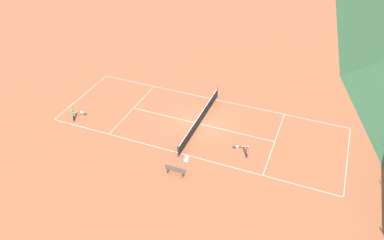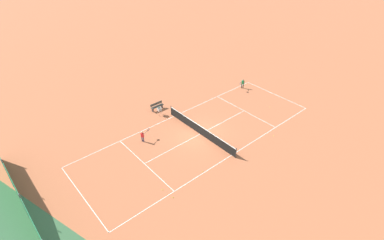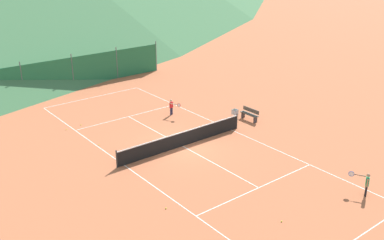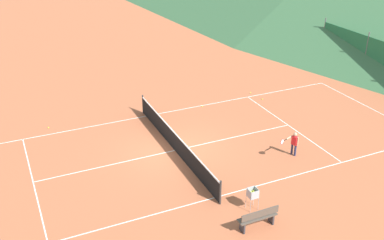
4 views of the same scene
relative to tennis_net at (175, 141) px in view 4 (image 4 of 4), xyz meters
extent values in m
plane|color=#B7603D|center=(0.00, 0.00, -0.50)|extent=(600.00, 600.00, 0.00)
cube|color=white|center=(0.00, 11.90, -0.50)|extent=(8.25, 0.05, 0.01)
cube|color=white|center=(-4.10, 0.00, -0.50)|extent=(0.05, 23.85, 0.01)
cube|color=white|center=(4.10, 0.00, -0.50)|extent=(0.05, 23.85, 0.01)
cube|color=white|center=(0.00, 6.40, -0.50)|extent=(8.20, 0.05, 0.01)
cube|color=white|center=(0.00, -6.40, -0.50)|extent=(8.20, 0.05, 0.01)
cube|color=white|center=(0.00, 0.00, -0.50)|extent=(0.05, 12.80, 0.01)
cylinder|color=#2D2D2D|center=(-4.55, 0.00, 0.03)|extent=(0.08, 0.08, 1.06)
cylinder|color=#2D2D2D|center=(4.55, 0.00, 0.03)|extent=(0.08, 0.08, 1.06)
cube|color=black|center=(0.00, 0.00, -0.04)|extent=(9.10, 0.02, 0.91)
cube|color=white|center=(0.00, 0.00, 0.43)|extent=(9.10, 0.04, 0.06)
cylinder|color=#59595E|center=(-8.60, 15.50, 0.95)|extent=(0.08, 0.08, 2.90)
cylinder|color=#59595E|center=(-4.30, 15.50, 0.95)|extent=(0.08, 0.08, 2.90)
cylinder|color=#23284C|center=(2.72, 4.83, -0.23)|extent=(0.10, 0.10, 0.55)
cylinder|color=#23284C|center=(2.56, 4.77, -0.23)|extent=(0.10, 0.10, 0.55)
cube|color=red|center=(2.64, 4.80, 0.26)|extent=(0.30, 0.23, 0.42)
sphere|color=tan|center=(2.64, 4.80, 0.58)|extent=(0.17, 0.17, 0.17)
cylinder|color=tan|center=(2.80, 4.86, 0.26)|extent=(0.06, 0.06, 0.42)
cylinder|color=tan|center=(2.56, 4.55, 0.42)|extent=(0.21, 0.42, 0.06)
cylinder|color=black|center=(2.67, 4.26, 0.42)|extent=(0.09, 0.19, 0.03)
torus|color=red|center=(2.75, 4.04, 0.42)|extent=(0.12, 0.27, 0.28)
cylinder|color=silver|center=(2.75, 4.04, 0.42)|extent=(0.09, 0.24, 0.25)
sphere|color=#CCE033|center=(-4.82, -5.06, -0.47)|extent=(0.07, 0.07, 0.07)
sphere|color=#CCE033|center=(-4.52, 6.85, -0.47)|extent=(0.07, 0.07, 0.07)
sphere|color=#CCE033|center=(-3.95, 3.31, -0.47)|extent=(0.07, 0.07, 0.07)
sphere|color=#CCE033|center=(-3.40, 6.98, -0.47)|extent=(0.07, 0.07, 0.07)
cylinder|color=#B7B7BC|center=(5.13, 0.80, -0.22)|extent=(0.02, 0.02, 0.55)
cylinder|color=#B7B7BC|center=(5.47, 0.80, -0.22)|extent=(0.02, 0.02, 0.55)
cylinder|color=#B7B7BC|center=(5.13, 1.14, -0.22)|extent=(0.02, 0.02, 0.55)
cylinder|color=#B7B7BC|center=(5.47, 1.14, -0.22)|extent=(0.02, 0.02, 0.55)
cube|color=#B7B7BC|center=(5.30, 0.97, 0.06)|extent=(0.34, 0.34, 0.02)
cube|color=#B7B7BC|center=(5.30, 0.80, 0.22)|extent=(0.34, 0.02, 0.34)
cube|color=#B7B7BC|center=(5.30, 1.14, 0.22)|extent=(0.34, 0.02, 0.34)
cube|color=#B7B7BC|center=(5.13, 0.97, 0.22)|extent=(0.02, 0.34, 0.34)
cube|color=#B7B7BC|center=(5.47, 0.97, 0.22)|extent=(0.02, 0.34, 0.34)
sphere|color=#CCE033|center=(5.36, 1.08, 0.10)|extent=(0.07, 0.07, 0.07)
sphere|color=#CCE033|center=(5.41, 1.04, 0.10)|extent=(0.07, 0.07, 0.07)
sphere|color=#CCE033|center=(5.22, 1.05, 0.10)|extent=(0.07, 0.07, 0.07)
sphere|color=#CCE033|center=(5.42, 1.07, 0.10)|extent=(0.07, 0.07, 0.07)
sphere|color=#CCE033|center=(5.32, 0.88, 0.10)|extent=(0.07, 0.07, 0.07)
sphere|color=#CCE033|center=(5.41, 0.93, 0.10)|extent=(0.07, 0.07, 0.07)
sphere|color=#CCE033|center=(5.23, 1.04, 0.16)|extent=(0.07, 0.07, 0.07)
sphere|color=#CCE033|center=(5.17, 0.94, 0.16)|extent=(0.07, 0.07, 0.07)
sphere|color=#CCE033|center=(5.27, 0.91, 0.16)|extent=(0.07, 0.07, 0.07)
sphere|color=#CCE033|center=(5.31, 0.90, 0.16)|extent=(0.07, 0.07, 0.07)
sphere|color=#CCE033|center=(5.39, 1.03, 0.16)|extent=(0.07, 0.07, 0.07)
sphere|color=#CCE033|center=(5.42, 1.07, 0.16)|extent=(0.07, 0.07, 0.07)
sphere|color=#CCE033|center=(5.19, 1.05, 0.21)|extent=(0.07, 0.07, 0.07)
sphere|color=#CCE033|center=(5.22, 0.96, 0.21)|extent=(0.07, 0.07, 0.07)
sphere|color=#CCE033|center=(5.44, 1.01, 0.21)|extent=(0.07, 0.07, 0.07)
sphere|color=#CCE033|center=(5.21, 0.92, 0.21)|extent=(0.07, 0.07, 0.07)
sphere|color=#CCE033|center=(5.17, 0.86, 0.21)|extent=(0.07, 0.07, 0.07)
sphere|color=#CCE033|center=(5.22, 1.06, 0.21)|extent=(0.07, 0.07, 0.07)
cube|color=#51473D|center=(6.30, 0.57, -0.06)|extent=(0.36, 1.50, 0.05)
cube|color=#51473D|center=(6.46, 0.57, 0.20)|extent=(0.04, 1.50, 0.28)
cube|color=#333338|center=(6.30, -0.03, -0.28)|extent=(0.32, 0.06, 0.44)
cube|color=#333338|center=(6.30, 1.17, -0.28)|extent=(0.32, 0.06, 0.44)
camera|label=1|loc=(23.89, 8.90, 18.42)|focal=35.00mm
camera|label=2|loc=(-16.93, 15.72, 16.81)|focal=28.00mm
camera|label=3|loc=(-15.04, -19.92, 11.11)|focal=42.00mm
camera|label=4|loc=(16.98, -6.84, 10.05)|focal=42.00mm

